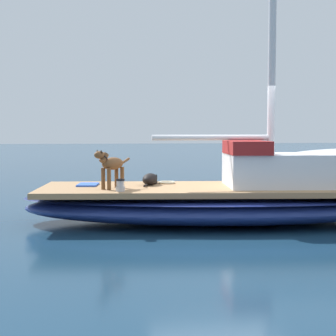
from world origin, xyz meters
name	(u,v)px	position (x,y,z in m)	size (l,w,h in m)	color
ground_plane	(221,222)	(0.00, 0.00, 0.00)	(120.00, 120.00, 0.00)	navy
sailboat_main	(222,204)	(0.00, 0.00, 0.34)	(3.33, 7.48, 0.66)	navy
cabin_house	(282,168)	(0.14, 1.11, 1.01)	(1.64, 2.37, 0.84)	silver
dog_brown	(111,165)	(0.13, -2.03, 1.08)	(0.75, 0.69, 0.70)	brown
dog_black	(150,179)	(-0.49, -1.27, 0.77)	(0.93, 0.44, 0.22)	black
deck_winch	(120,185)	(0.50, -1.89, 0.76)	(0.16, 0.16, 0.21)	#B7B7BC
coiled_rope	(167,182)	(-0.67, -0.92, 0.68)	(0.32, 0.32, 0.04)	beige
deck_towel	(88,185)	(-0.54, -2.44, 0.68)	(0.56, 0.36, 0.03)	blue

